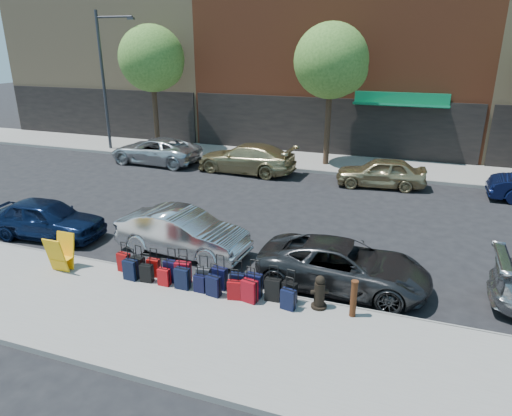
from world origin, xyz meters
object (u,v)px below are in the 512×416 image
at_px(tree_left, 154,60).
at_px(car_near_2, 344,265).
at_px(streetlight, 105,74).
at_px(suitcase_front_5, 204,277).
at_px(car_far_2, 381,172).
at_px(bollard, 354,298).
at_px(car_near_0, 47,219).
at_px(fire_hydrant, 319,293).
at_px(car_near_1, 183,232).
at_px(tree_center, 334,63).
at_px(car_far_0, 155,151).
at_px(display_rack, 61,253).
at_px(car_far_1, 246,158).

bearing_deg(tree_left, car_near_2, -43.55).
bearing_deg(tree_left, streetlight, -166.61).
height_order(suitcase_front_5, car_far_2, car_far_2).
bearing_deg(bollard, suitcase_front_5, 179.43).
bearing_deg(suitcase_front_5, streetlight, 126.51).
bearing_deg(suitcase_front_5, car_near_0, 160.27).
relative_size(car_near_2, car_far_2, 1.15).
relative_size(tree_left, car_near_2, 1.55).
bearing_deg(fire_hydrant, car_near_1, 133.45).
bearing_deg(tree_center, car_near_2, -77.06).
bearing_deg(car_far_0, fire_hydrant, 47.44).
height_order(display_rack, car_near_2, car_near_2).
xyz_separation_m(fire_hydrant, car_far_1, (-6.40, 11.68, 0.20)).
bearing_deg(streetlight, car_far_1, -11.14).
xyz_separation_m(suitcase_front_5, display_rack, (-4.33, -0.48, 0.24)).
distance_m(car_near_1, car_far_1, 9.85).
relative_size(car_near_2, car_far_0, 0.91).
bearing_deg(fire_hydrant, car_near_0, 146.79).
bearing_deg(streetlight, suitcase_front_5, -46.69).
bearing_deg(car_near_2, tree_center, 14.38).
bearing_deg(car_far_0, car_far_1, 91.28).
distance_m(streetlight, car_near_2, 20.73).
xyz_separation_m(tree_center, suitcase_front_5, (-0.58, -14.34, -4.97)).
xyz_separation_m(streetlight, suitcase_front_5, (12.86, -13.64, -4.22)).
height_order(suitcase_front_5, fire_hydrant, suitcase_front_5).
bearing_deg(tree_left, car_far_1, -21.21).
bearing_deg(tree_left, car_far_2, -11.83).
xyz_separation_m(streetlight, display_rack, (8.53, -14.12, -3.98)).
xyz_separation_m(fire_hydrant, car_far_0, (-11.86, 11.78, 0.16)).
height_order(fire_hydrant, car_far_0, car_far_0).
distance_m(tree_left, fire_hydrant, 19.97).
distance_m(bollard, display_rack, 8.36).
relative_size(streetlight, display_rack, 7.48).
bearing_deg(car_near_0, streetlight, 22.55).
xyz_separation_m(car_far_0, car_far_1, (5.47, -0.09, 0.04)).
bearing_deg(tree_center, car_near_1, -100.46).
relative_size(tree_left, suitcase_front_5, 7.85).
xyz_separation_m(tree_left, fire_hydrant, (13.09, -14.28, -4.85)).
xyz_separation_m(bollard, car_far_1, (-7.25, 11.79, 0.11)).
xyz_separation_m(car_near_1, car_far_1, (-1.53, 9.73, 0.04)).
bearing_deg(tree_center, car_far_1, -145.73).
xyz_separation_m(car_near_0, car_far_1, (3.51, 10.20, 0.06)).
distance_m(car_near_2, car_far_2, 9.94).
distance_m(streetlight, car_near_0, 14.13).
distance_m(tree_center, car_near_2, 13.94).
bearing_deg(car_far_1, car_far_2, 91.51).
distance_m(fire_hydrant, car_far_2, 11.46).
height_order(display_rack, car_far_1, car_far_1).
distance_m(suitcase_front_5, display_rack, 4.37).
bearing_deg(car_near_2, streetlight, 55.05).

